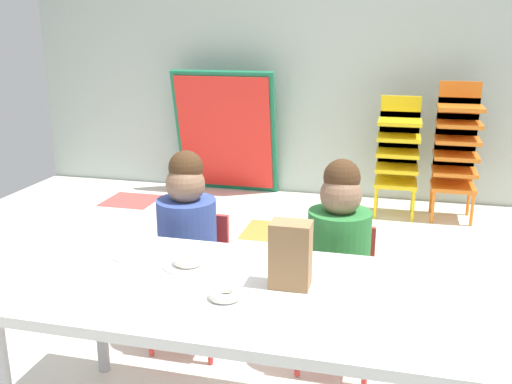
{
  "coord_description": "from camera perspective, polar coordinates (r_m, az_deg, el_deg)",
  "views": [
    {
      "loc": [
        0.37,
        -2.45,
        1.43
      ],
      "look_at": [
        -0.1,
        -0.57,
        0.87
      ],
      "focal_mm": 39.88,
      "sensor_mm": 36.0,
      "label": 1
    }
  ],
  "objects": [
    {
      "name": "craft_table",
      "position": [
        1.89,
        -0.04,
        -11.13
      ],
      "size": [
        1.66,
        0.72,
        0.62
      ],
      "color": "white",
      "rests_on": "ground_plane"
    },
    {
      "name": "folded_activity_table",
      "position": [
        5.01,
        -3.09,
        5.96
      ],
      "size": [
        0.9,
        0.29,
        1.09
      ],
      "color": "#19724C",
      "rests_on": "ground_plane"
    },
    {
      "name": "ground_plane",
      "position": [
        2.86,
        4.83,
        -14.03
      ],
      "size": [
        5.83,
        4.92,
        0.02
      ],
      "color": "silver"
    },
    {
      "name": "kid_chair_yellow_stack",
      "position": [
        4.54,
        14.05,
        4.15
      ],
      "size": [
        0.32,
        0.3,
        0.92
      ],
      "color": "yellow",
      "rests_on": "ground_plane"
    },
    {
      "name": "kid_chair_orange_stack",
      "position": [
        4.55,
        19.45,
        4.51
      ],
      "size": [
        0.32,
        0.3,
        1.04
      ],
      "color": "orange",
      "rests_on": "ground_plane"
    },
    {
      "name": "back_wall",
      "position": [
        4.92,
        10.1,
        14.89
      ],
      "size": [
        5.83,
        0.1,
        2.67
      ],
      "primitive_type": "cube",
      "color": "#B2C1B7",
      "rests_on": "ground_plane"
    },
    {
      "name": "donut_powdered_loose",
      "position": [
        1.79,
        -3.12,
        -10.18
      ],
      "size": [
        0.11,
        0.11,
        0.03
      ],
      "primitive_type": "torus",
      "color": "white",
      "rests_on": "craft_table"
    },
    {
      "name": "paper_bag_brown",
      "position": [
        1.84,
        3.49,
        -6.3
      ],
      "size": [
        0.13,
        0.09,
        0.22
      ],
      "primitive_type": "cube",
      "color": "#9E754C",
      "rests_on": "craft_table"
    },
    {
      "name": "seated_child_near_camera",
      "position": [
        2.53,
        -6.85,
        -4.08
      ],
      "size": [
        0.34,
        0.34,
        0.92
      ],
      "color": "red",
      "rests_on": "ground_plane"
    },
    {
      "name": "seated_child_middle_seat",
      "position": [
        2.39,
        8.31,
        -5.41
      ],
      "size": [
        0.34,
        0.34,
        0.92
      ],
      "color": "red",
      "rests_on": "ground_plane"
    },
    {
      "name": "paper_plate_center_table",
      "position": [
        2.16,
        -11.78,
        -6.17
      ],
      "size": [
        0.18,
        0.18,
        0.01
      ],
      "primitive_type": "cylinder",
      "color": "white",
      "rests_on": "craft_table"
    },
    {
      "name": "paper_plate_near_edge",
      "position": [
        2.04,
        -6.78,
        -7.29
      ],
      "size": [
        0.18,
        0.18,
        0.01
      ],
      "primitive_type": "cylinder",
      "color": "white",
      "rests_on": "craft_table"
    },
    {
      "name": "donut_powdered_on_plate",
      "position": [
        2.03,
        -6.79,
        -6.76
      ],
      "size": [
        0.11,
        0.11,
        0.03
      ],
      "primitive_type": "torus",
      "color": "white",
      "rests_on": "craft_table"
    }
  ]
}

